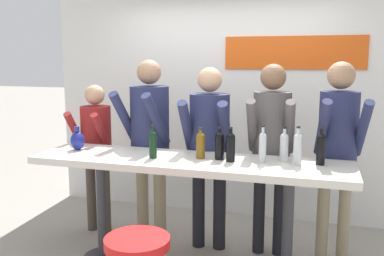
{
  "coord_description": "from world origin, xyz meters",
  "views": [
    {
      "loc": [
        1.04,
        -3.37,
        1.86
      ],
      "look_at": [
        0.0,
        0.1,
        1.26
      ],
      "focal_mm": 40.0,
      "sensor_mm": 36.0,
      "label": 1
    }
  ],
  "objects_px": {
    "wine_bottle_0": "(263,146)",
    "wine_bottle_7": "(153,143)",
    "wine_bottle_3": "(231,146)",
    "person_left": "(149,131)",
    "person_center_left": "(209,139)",
    "wine_bottle_4": "(220,144)",
    "wine_bottle_2": "(284,146)",
    "wine_bottle_6": "(298,147)",
    "wine_bottle_1": "(321,148)",
    "person_center_right": "(338,140)",
    "wine_bottle_5": "(201,144)",
    "person_center": "(271,138)",
    "person_far_left": "(96,142)",
    "tasting_table": "(189,174)",
    "decorative_vase": "(77,140)"
  },
  "relations": [
    {
      "from": "wine_bottle_0",
      "to": "wine_bottle_6",
      "type": "height_order",
      "value": "wine_bottle_6"
    },
    {
      "from": "person_center_right",
      "to": "wine_bottle_5",
      "type": "bearing_deg",
      "value": -165.98
    },
    {
      "from": "person_center_left",
      "to": "wine_bottle_3",
      "type": "xyz_separation_m",
      "value": [
        0.31,
        -0.48,
        0.05
      ]
    },
    {
      "from": "person_left",
      "to": "wine_bottle_3",
      "type": "bearing_deg",
      "value": -17.81
    },
    {
      "from": "person_left",
      "to": "wine_bottle_2",
      "type": "distance_m",
      "value": 1.4
    },
    {
      "from": "wine_bottle_0",
      "to": "wine_bottle_1",
      "type": "xyz_separation_m",
      "value": [
        0.45,
        0.07,
        0.0
      ]
    },
    {
      "from": "wine_bottle_6",
      "to": "wine_bottle_2",
      "type": "bearing_deg",
      "value": 143.62
    },
    {
      "from": "wine_bottle_5",
      "to": "decorative_vase",
      "type": "relative_size",
      "value": 1.2
    },
    {
      "from": "wine_bottle_0",
      "to": "wine_bottle_7",
      "type": "distance_m",
      "value": 0.92
    },
    {
      "from": "person_far_left",
      "to": "wine_bottle_2",
      "type": "xyz_separation_m",
      "value": [
        1.97,
        -0.42,
        0.16
      ]
    },
    {
      "from": "tasting_table",
      "to": "decorative_vase",
      "type": "height_order",
      "value": "decorative_vase"
    },
    {
      "from": "wine_bottle_1",
      "to": "wine_bottle_4",
      "type": "bearing_deg",
      "value": -176.32
    },
    {
      "from": "wine_bottle_6",
      "to": "wine_bottle_7",
      "type": "bearing_deg",
      "value": -174.71
    },
    {
      "from": "tasting_table",
      "to": "wine_bottle_6",
      "type": "bearing_deg",
      "value": 3.43
    },
    {
      "from": "tasting_table",
      "to": "wine_bottle_5",
      "type": "bearing_deg",
      "value": 28.34
    },
    {
      "from": "wine_bottle_3",
      "to": "wine_bottle_6",
      "type": "bearing_deg",
      "value": 4.37
    },
    {
      "from": "person_center_right",
      "to": "wine_bottle_0",
      "type": "bearing_deg",
      "value": -150.25
    },
    {
      "from": "wine_bottle_3",
      "to": "person_left",
      "type": "bearing_deg",
      "value": 151.29
    },
    {
      "from": "wine_bottle_1",
      "to": "person_center",
      "type": "bearing_deg",
      "value": 136.26
    },
    {
      "from": "wine_bottle_4",
      "to": "person_left",
      "type": "bearing_deg",
      "value": 150.84
    },
    {
      "from": "wine_bottle_7",
      "to": "decorative_vase",
      "type": "relative_size",
      "value": 1.31
    },
    {
      "from": "person_center_left",
      "to": "wine_bottle_1",
      "type": "bearing_deg",
      "value": -23.09
    },
    {
      "from": "wine_bottle_1",
      "to": "wine_bottle_3",
      "type": "distance_m",
      "value": 0.72
    },
    {
      "from": "person_left",
      "to": "wine_bottle_4",
      "type": "relative_size",
      "value": 6.57
    },
    {
      "from": "wine_bottle_0",
      "to": "wine_bottle_2",
      "type": "height_order",
      "value": "wine_bottle_0"
    },
    {
      "from": "person_center_left",
      "to": "decorative_vase",
      "type": "distance_m",
      "value": 1.23
    },
    {
      "from": "wine_bottle_6",
      "to": "decorative_vase",
      "type": "xyz_separation_m",
      "value": [
        -1.99,
        -0.0,
        -0.05
      ]
    },
    {
      "from": "person_center_right",
      "to": "wine_bottle_7",
      "type": "relative_size",
      "value": 6.35
    },
    {
      "from": "person_center_right",
      "to": "wine_bottle_1",
      "type": "distance_m",
      "value": 0.43
    },
    {
      "from": "person_far_left",
      "to": "decorative_vase",
      "type": "height_order",
      "value": "person_far_left"
    },
    {
      "from": "person_center",
      "to": "wine_bottle_7",
      "type": "relative_size",
      "value": 6.27
    },
    {
      "from": "tasting_table",
      "to": "decorative_vase",
      "type": "distance_m",
      "value": 1.12
    },
    {
      "from": "person_left",
      "to": "wine_bottle_6",
      "type": "relative_size",
      "value": 5.84
    },
    {
      "from": "wine_bottle_2",
      "to": "wine_bottle_5",
      "type": "relative_size",
      "value": 1.11
    },
    {
      "from": "tasting_table",
      "to": "person_left",
      "type": "distance_m",
      "value": 0.82
    },
    {
      "from": "person_left",
      "to": "wine_bottle_1",
      "type": "relative_size",
      "value": 5.98
    },
    {
      "from": "person_center_left",
      "to": "wine_bottle_4",
      "type": "distance_m",
      "value": 0.48
    },
    {
      "from": "person_center",
      "to": "wine_bottle_2",
      "type": "distance_m",
      "value": 0.42
    },
    {
      "from": "person_center_left",
      "to": "decorative_vase",
      "type": "relative_size",
      "value": 8.05
    },
    {
      "from": "person_center_left",
      "to": "tasting_table",
      "type": "bearing_deg",
      "value": -98.54
    },
    {
      "from": "tasting_table",
      "to": "wine_bottle_7",
      "type": "relative_size",
      "value": 9.43
    },
    {
      "from": "person_center_left",
      "to": "wine_bottle_4",
      "type": "height_order",
      "value": "person_center_left"
    },
    {
      "from": "person_far_left",
      "to": "wine_bottle_3",
      "type": "relative_size",
      "value": 5.45
    },
    {
      "from": "person_far_left",
      "to": "wine_bottle_0",
      "type": "distance_m",
      "value": 1.88
    },
    {
      "from": "wine_bottle_7",
      "to": "decorative_vase",
      "type": "bearing_deg",
      "value": 172.26
    },
    {
      "from": "person_center",
      "to": "wine_bottle_4",
      "type": "bearing_deg",
      "value": -131.98
    },
    {
      "from": "person_center_right",
      "to": "wine_bottle_7",
      "type": "height_order",
      "value": "person_center_right"
    },
    {
      "from": "person_center_right",
      "to": "wine_bottle_4",
      "type": "height_order",
      "value": "person_center_right"
    },
    {
      "from": "wine_bottle_0",
      "to": "person_center_right",
      "type": "bearing_deg",
      "value": 38.28
    },
    {
      "from": "wine_bottle_5",
      "to": "decorative_vase",
      "type": "xyz_separation_m",
      "value": [
        -1.19,
        0.0,
        -0.04
      ]
    }
  ]
}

